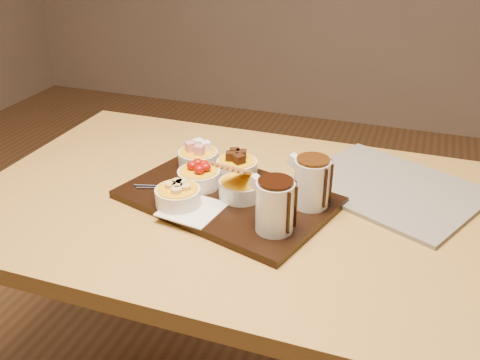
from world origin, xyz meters
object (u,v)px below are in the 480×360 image
(dining_table, at_px, (232,233))
(serving_board, at_px, (228,198))
(pitcher_milk_chocolate, at_px, (312,183))
(pitcher_dark_chocolate, at_px, (275,207))
(bowl_strawberries, at_px, (199,178))
(newspaper, at_px, (390,188))

(dining_table, xyz_separation_m, serving_board, (-0.00, -0.02, 0.11))
(dining_table, relative_size, serving_board, 2.61)
(dining_table, height_order, pitcher_milk_chocolate, pitcher_milk_chocolate)
(pitcher_milk_chocolate, bearing_deg, serving_board, -158.20)
(dining_table, relative_size, pitcher_milk_chocolate, 11.27)
(dining_table, relative_size, pitcher_dark_chocolate, 11.27)
(serving_board, height_order, bowl_strawberries, bowl_strawberries)
(serving_board, bearing_deg, dining_table, 96.14)
(serving_board, relative_size, bowl_strawberries, 4.60)
(pitcher_milk_chocolate, bearing_deg, bowl_strawberries, -163.61)
(serving_board, relative_size, pitcher_milk_chocolate, 4.32)
(pitcher_dark_chocolate, bearing_deg, newspaper, 71.03)
(serving_board, distance_m, newspaper, 0.39)
(serving_board, xyz_separation_m, pitcher_milk_chocolate, (0.19, 0.02, 0.06))
(dining_table, bearing_deg, newspaper, 25.47)
(pitcher_dark_chocolate, bearing_deg, dining_table, 154.92)
(bowl_strawberries, bearing_deg, dining_table, -0.03)
(serving_board, height_order, pitcher_milk_chocolate, pitcher_milk_chocolate)
(dining_table, distance_m, pitcher_dark_chocolate, 0.25)
(newspaper, bearing_deg, bowl_strawberries, -133.52)
(dining_table, xyz_separation_m, newspaper, (0.34, 0.16, 0.10))
(dining_table, distance_m, serving_board, 0.11)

